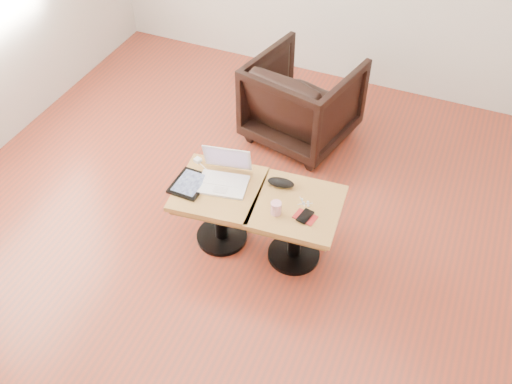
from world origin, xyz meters
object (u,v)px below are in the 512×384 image
at_px(side_table_left, 220,200).
at_px(laptop, 224,176).
at_px(striped_cup, 276,208).
at_px(armchair, 303,100).
at_px(side_table_right, 296,219).

relative_size(side_table_left, laptop, 1.67).
bearing_deg(striped_cup, laptop, 161.53).
distance_m(striped_cup, armchair, 1.31).
bearing_deg(striped_cup, side_table_left, 170.54).
distance_m(laptop, striped_cup, 0.40).
height_order(side_table_left, laptop, laptop).
xyz_separation_m(side_table_right, striped_cup, (-0.09, -0.11, 0.15)).
distance_m(laptop, armchair, 1.15).
bearing_deg(side_table_right, striped_cup, -135.25).
bearing_deg(laptop, side_table_left, -107.75).
bearing_deg(striped_cup, side_table_right, 49.51).
bearing_deg(side_table_left, striped_cup, -16.57).
distance_m(side_table_left, laptop, 0.17).
xyz_separation_m(laptop, striped_cup, (0.38, -0.13, -0.00)).
xyz_separation_m(side_table_left, laptop, (0.01, 0.06, 0.15)).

